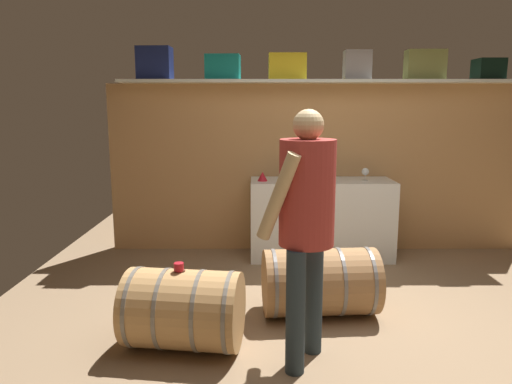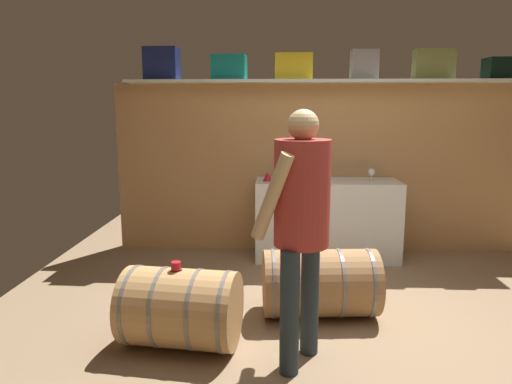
# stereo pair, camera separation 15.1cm
# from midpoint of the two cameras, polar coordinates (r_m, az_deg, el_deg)

# --- Properties ---
(ground_plane) EXTENTS (6.05, 7.78, 0.02)m
(ground_plane) POSITION_cam_midpoint_polar(r_m,az_deg,el_deg) (4.19, 11.44, -13.72)
(ground_plane) COLOR #8E7355
(back_wall_panel) EXTENTS (4.85, 0.10, 1.94)m
(back_wall_panel) POSITION_cam_midpoint_polar(r_m,az_deg,el_deg) (5.58, 9.05, 2.82)
(back_wall_panel) COLOR tan
(back_wall_panel) RESTS_ON ground
(high_shelf_board) EXTENTS (4.46, 0.40, 0.03)m
(high_shelf_board) POSITION_cam_midpoint_polar(r_m,az_deg,el_deg) (5.40, 9.54, 13.04)
(high_shelf_board) COLOR silver
(high_shelf_board) RESTS_ON back_wall_panel
(toolcase_navy) EXTENTS (0.38, 0.26, 0.35)m
(toolcase_navy) POSITION_cam_midpoint_polar(r_m,az_deg,el_deg) (5.50, -10.50, 14.97)
(toolcase_navy) COLOR navy
(toolcase_navy) RESTS_ON high_shelf_board
(toolcase_teal) EXTENTS (0.39, 0.28, 0.27)m
(toolcase_teal) POSITION_cam_midpoint_polar(r_m,az_deg,el_deg) (5.38, -2.42, 14.78)
(toolcase_teal) COLOR #117B76
(toolcase_teal) RESTS_ON high_shelf_board
(toolcase_yellow) EXTENTS (0.41, 0.22, 0.28)m
(toolcase_yellow) POSITION_cam_midpoint_polar(r_m,az_deg,el_deg) (5.37, 5.38, 14.83)
(toolcase_yellow) COLOR yellow
(toolcase_yellow) RESTS_ON high_shelf_board
(toolcase_grey) EXTENTS (0.29, 0.20, 0.32)m
(toolcase_grey) POSITION_cam_midpoint_polar(r_m,az_deg,el_deg) (5.47, 13.73, 14.69)
(toolcase_grey) COLOR gray
(toolcase_grey) RESTS_ON high_shelf_board
(toolcase_olive) EXTENTS (0.42, 0.21, 0.32)m
(toolcase_olive) POSITION_cam_midpoint_polar(r_m,az_deg,el_deg) (5.66, 21.38, 14.16)
(toolcase_olive) COLOR olive
(toolcase_olive) RESTS_ON high_shelf_board
(toolcase_black) EXTENTS (0.28, 0.27, 0.23)m
(toolcase_black) POSITION_cam_midpoint_polar(r_m,az_deg,el_deg) (5.91, 27.95, 13.02)
(toolcase_black) COLOR black
(toolcase_black) RESTS_ON high_shelf_board
(work_cabinet) EXTENTS (1.57, 0.57, 0.88)m
(work_cabinet) POSITION_cam_midpoint_polar(r_m,az_deg,el_deg) (5.34, 9.37, -3.29)
(work_cabinet) COLOR white
(work_cabinet) RESTS_ON ground
(wine_bottle_green) EXTENTS (0.08, 0.08, 0.31)m
(wine_bottle_green) POSITION_cam_midpoint_polar(r_m,az_deg,el_deg) (5.39, 6.68, 3.21)
(wine_bottle_green) COLOR #2F5A35
(wine_bottle_green) RESTS_ON work_cabinet
(wine_glass) EXTENTS (0.08, 0.08, 0.14)m
(wine_glass) POSITION_cam_midpoint_polar(r_m,az_deg,el_deg) (5.29, 14.58, 2.27)
(wine_glass) COLOR white
(wine_glass) RESTS_ON work_cabinet
(red_funnel) EXTENTS (0.11, 0.11, 0.10)m
(red_funnel) POSITION_cam_midpoint_polar(r_m,az_deg,el_deg) (5.15, 2.27, 1.89)
(red_funnel) COLOR red
(red_funnel) RESTS_ON work_cabinet
(wine_barrel_near) EXTENTS (0.86, 0.65, 0.57)m
(wine_barrel_near) POSITION_cam_midpoint_polar(r_m,az_deg,el_deg) (3.45, -7.79, -13.70)
(wine_barrel_near) COLOR tan
(wine_barrel_near) RESTS_ON ground
(wine_barrel_far) EXTENTS (0.95, 0.61, 0.56)m
(wine_barrel_far) POSITION_cam_midpoint_polar(r_m,az_deg,el_deg) (3.93, 8.84, -10.78)
(wine_barrel_far) COLOR #9F7347
(wine_barrel_far) RESTS_ON ground
(tasting_cup) EXTENTS (0.07, 0.07, 0.06)m
(tasting_cup) POSITION_cam_midpoint_polar(r_m,az_deg,el_deg) (3.34, -8.36, -8.80)
(tasting_cup) COLOR red
(tasting_cup) RESTS_ON wine_barrel_near
(winemaker_pouring) EXTENTS (0.51, 0.56, 1.67)m
(winemaker_pouring) POSITION_cam_midpoint_polar(r_m,az_deg,el_deg) (3.00, 6.87, -2.45)
(winemaker_pouring) COLOR #26333B
(winemaker_pouring) RESTS_ON ground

